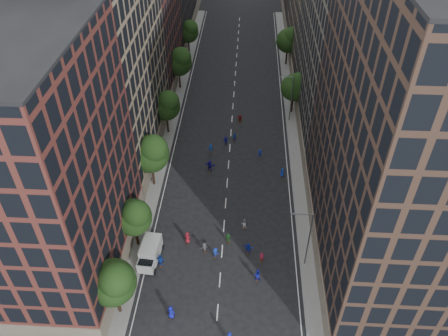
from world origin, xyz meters
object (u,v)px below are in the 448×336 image
Objects in this scene: cargo_van at (150,253)px; streetlamp_far at (290,96)px; streetlamp_near at (307,237)px; skater_2 at (257,275)px; skater_0 at (171,312)px.

streetlamp_far is at bearing 64.63° from cargo_van.
streetlamp_near is at bearing 5.99° from cargo_van.
streetlamp_near reaches higher than cargo_van.
streetlamp_near is 19.79m from cargo_van.
streetlamp_near is 5.16× the size of skater_2.
skater_0 is at bearing -151.67° from streetlamp_near.
cargo_van is 8.87m from skater_0.
streetlamp_near is 1.79× the size of cargo_van.
streetlamp_far is at bearing -94.60° from skater_2.
cargo_van is at bearing -178.80° from streetlamp_near.
skater_0 reaches higher than skater_2.
streetlamp_far is at bearing -91.90° from skater_0.
streetlamp_near is 18.17m from skater_0.
streetlamp_near reaches higher than skater_2.
cargo_van is at bearing -45.50° from skater_0.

